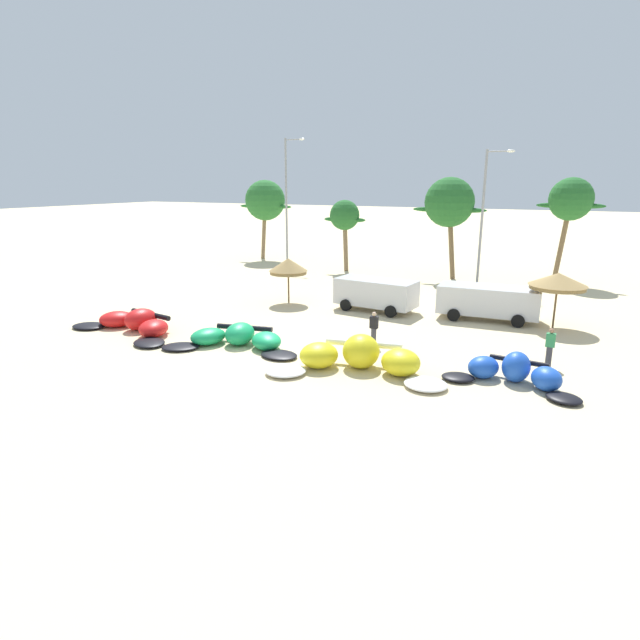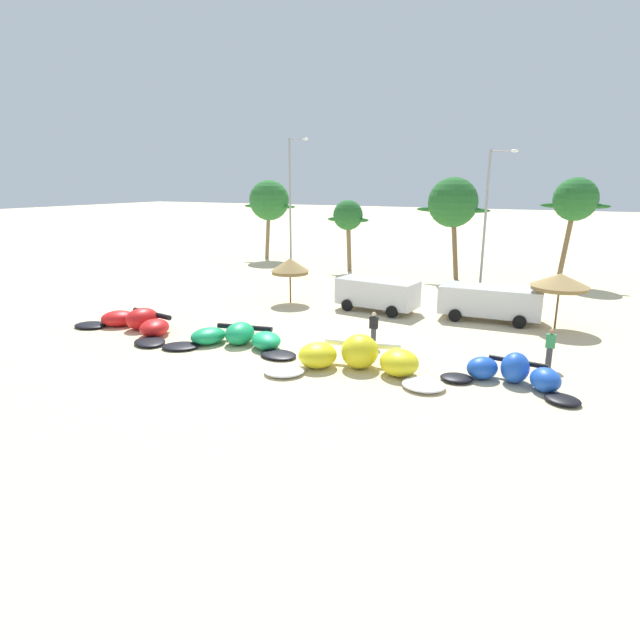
# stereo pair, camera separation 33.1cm
# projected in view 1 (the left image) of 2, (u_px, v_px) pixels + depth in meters

# --- Properties ---
(ground_plane) EXTENTS (260.00, 260.00, 0.00)m
(ground_plane) POSITION_uv_depth(u_px,v_px,m) (291.00, 351.00, 23.45)
(ground_plane) COLOR beige
(kite_far_left) EXTENTS (6.95, 3.79, 1.09)m
(kite_far_left) POSITION_uv_depth(u_px,v_px,m) (135.00, 323.00, 26.39)
(kite_far_left) COLOR black
(kite_far_left) RESTS_ON ground
(kite_left) EXTENTS (6.58, 3.76, 1.02)m
(kite_left) POSITION_uv_depth(u_px,v_px,m) (237.00, 338.00, 23.98)
(kite_left) COLOR black
(kite_left) RESTS_ON ground
(kite_left_of_center) EXTENTS (7.31, 4.07, 1.38)m
(kite_left_of_center) POSITION_uv_depth(u_px,v_px,m) (359.00, 358.00, 20.86)
(kite_left_of_center) COLOR white
(kite_left_of_center) RESTS_ON ground
(kite_center) EXTENTS (5.21, 2.65, 1.16)m
(kite_center) POSITION_uv_depth(u_px,v_px,m) (514.00, 372.00, 19.55)
(kite_center) COLOR black
(kite_center) RESTS_ON ground
(beach_umbrella_near_van) EXTENTS (2.36, 2.36, 2.79)m
(beach_umbrella_near_van) POSITION_uv_depth(u_px,v_px,m) (288.00, 266.00, 32.07)
(beach_umbrella_near_van) COLOR brown
(beach_umbrella_near_van) RESTS_ON ground
(beach_umbrella_middle) EXTENTS (2.85, 2.85, 2.87)m
(beach_umbrella_middle) POSITION_uv_depth(u_px,v_px,m) (558.00, 281.00, 26.47)
(beach_umbrella_middle) COLOR brown
(beach_umbrella_middle) RESTS_ON ground
(parked_van) EXTENTS (5.38, 2.49, 1.84)m
(parked_van) POSITION_uv_depth(u_px,v_px,m) (486.00, 300.00, 28.49)
(parked_van) COLOR silver
(parked_van) RESTS_ON ground
(parked_car_second) EXTENTS (4.83, 2.57, 1.84)m
(parked_car_second) POSITION_uv_depth(u_px,v_px,m) (374.00, 292.00, 30.49)
(parked_car_second) COLOR silver
(parked_car_second) RESTS_ON ground
(person_near_kites) EXTENTS (0.36, 0.24, 1.62)m
(person_near_kites) POSITION_uv_depth(u_px,v_px,m) (374.00, 329.00, 23.91)
(person_near_kites) COLOR #383842
(person_near_kites) RESTS_ON ground
(person_by_umbrellas) EXTENTS (0.36, 0.24, 1.62)m
(person_by_umbrellas) POSITION_uv_depth(u_px,v_px,m) (550.00, 347.00, 21.25)
(person_by_umbrellas) COLOR #383842
(person_by_umbrellas) RESTS_ON ground
(palm_leftmost) EXTENTS (5.65, 3.77, 7.46)m
(palm_leftmost) POSITION_uv_depth(u_px,v_px,m) (265.00, 201.00, 49.61)
(palm_leftmost) COLOR #7F6647
(palm_leftmost) RESTS_ON ground
(palm_left) EXTENTS (3.69, 2.46, 5.86)m
(palm_left) POSITION_uv_depth(u_px,v_px,m) (345.00, 216.00, 43.20)
(palm_left) COLOR #7F6647
(palm_left) RESTS_ON ground
(palm_left_of_gap) EXTENTS (5.57, 3.71, 7.65)m
(palm_left_of_gap) POSITION_uv_depth(u_px,v_px,m) (450.00, 203.00, 39.41)
(palm_left_of_gap) COLOR brown
(palm_left_of_gap) RESTS_ON ground
(palm_center_left) EXTENTS (4.63, 3.09, 7.63)m
(palm_center_left) POSITION_uv_depth(u_px,v_px,m) (571.00, 200.00, 37.85)
(palm_center_left) COLOR brown
(palm_center_left) RESTS_ON ground
(lamppost_west) EXTENTS (1.99, 0.24, 10.98)m
(lamppost_west) POSITION_uv_depth(u_px,v_px,m) (288.00, 196.00, 46.95)
(lamppost_west) COLOR gray
(lamppost_west) RESTS_ON ground
(lamppost_west_center) EXTENTS (1.92, 0.24, 9.46)m
(lamppost_west_center) POSITION_uv_depth(u_px,v_px,m) (485.00, 211.00, 37.05)
(lamppost_west_center) COLOR gray
(lamppost_west_center) RESTS_ON ground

